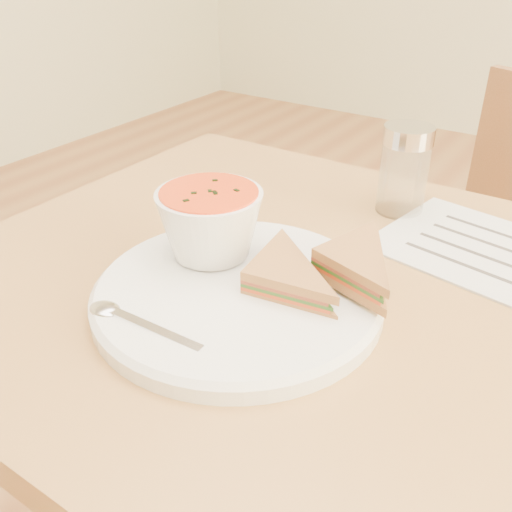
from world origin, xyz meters
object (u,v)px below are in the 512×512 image
Objects in this scene: chair_far at (482,293)px; plate at (238,295)px; condiment_shaker at (404,170)px; soup_bowl at (210,227)px.

plate is at bearing 99.95° from chair_far.
condiment_shaker is at bearing 79.45° from plate.
chair_far is 7.06× the size of soup_bowl.
chair_far is 0.56m from condiment_shaker.
soup_bowl is (-0.06, 0.04, 0.05)m from plate.
soup_bowl is 0.98× the size of condiment_shaker.
condiment_shaker is at bearing 99.87° from chair_far.
soup_bowl reaches higher than chair_far.
plate is (-0.13, -0.70, 0.34)m from chair_far.
condiment_shaker is (0.12, 0.27, 0.00)m from soup_bowl.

